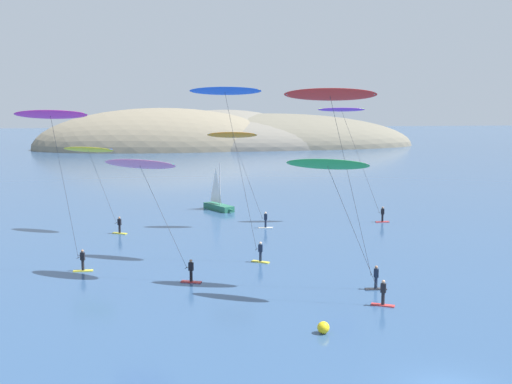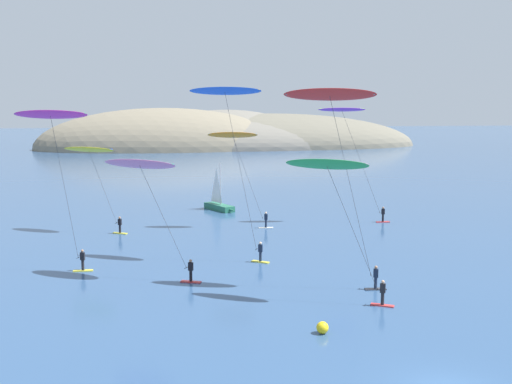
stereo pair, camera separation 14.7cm
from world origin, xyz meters
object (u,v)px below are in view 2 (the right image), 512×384
(kitesurfer_purple, at_px, (346,121))
(kitesurfer_blue, at_px, (227,103))
(kitesurfer_red, at_px, (333,107))
(kitesurfer_magenta, at_px, (53,125))
(kitesurfer_orange, at_px, (235,142))
(marker_buoy, at_px, (322,328))
(kitesurfer_pink, at_px, (143,171))
(kitesurfer_green, at_px, (332,176))
(sailboat_near, at_px, (221,205))
(kitesurfer_yellow, at_px, (91,155))

(kitesurfer_purple, bearing_deg, kitesurfer_blue, -133.70)
(kitesurfer_red, bearing_deg, kitesurfer_blue, 125.67)
(kitesurfer_magenta, bearing_deg, kitesurfer_red, -20.45)
(kitesurfer_purple, distance_m, kitesurfer_blue, 20.34)
(kitesurfer_orange, xyz_separation_m, kitesurfer_magenta, (-15.43, -14.84, 2.36))
(kitesurfer_red, height_order, marker_buoy, kitesurfer_red)
(kitesurfer_pink, bearing_deg, kitesurfer_green, -31.19)
(kitesurfer_orange, bearing_deg, marker_buoy, -87.01)
(sailboat_near, xyz_separation_m, kitesurfer_blue, (-1.37, -24.29, 12.25))
(sailboat_near, distance_m, kitesurfer_pink, 30.66)
(kitesurfer_yellow, xyz_separation_m, kitesurfer_pink, (5.72, -17.84, 0.27))
(kitesurfer_purple, relative_size, kitesurfer_magenta, 1.00)
(kitesurfer_magenta, relative_size, marker_buoy, 17.83)
(kitesurfer_purple, bearing_deg, kitesurfer_pink, -137.40)
(kitesurfer_orange, relative_size, kitesurfer_purple, 0.81)
(kitesurfer_green, bearing_deg, kitesurfer_purple, 72.38)
(kitesurfer_magenta, bearing_deg, kitesurfer_orange, 43.89)
(kitesurfer_purple, bearing_deg, kitesurfer_orange, -173.76)
(kitesurfer_yellow, height_order, marker_buoy, kitesurfer_yellow)
(kitesurfer_orange, height_order, kitesurfer_purple, kitesurfer_purple)
(kitesurfer_yellow, height_order, kitesurfer_purple, kitesurfer_purple)
(kitesurfer_pink, distance_m, kitesurfer_purple, 28.25)
(kitesurfer_blue, bearing_deg, kitesurfer_pink, -146.82)
(sailboat_near, height_order, kitesurfer_yellow, kitesurfer_yellow)
(kitesurfer_orange, relative_size, kitesurfer_blue, 0.70)
(kitesurfer_pink, bearing_deg, sailboat_near, 74.31)
(kitesurfer_red, distance_m, kitesurfer_pink, 14.57)
(kitesurfer_green, bearing_deg, kitesurfer_yellow, 125.46)
(sailboat_near, bearing_deg, kitesurfer_blue, -93.22)
(sailboat_near, xyz_separation_m, kitesurfer_green, (4.23, -36.09, 7.66))
(sailboat_near, xyz_separation_m, marker_buoy, (2.29, -42.05, -0.29))
(kitesurfer_magenta, bearing_deg, kitesurfer_blue, 6.41)
(kitesurfer_purple, xyz_separation_m, kitesurfer_magenta, (-27.39, -16.15, 0.23))
(sailboat_near, xyz_separation_m, kitesurfer_orange, (0.66, -10.95, 8.24))
(kitesurfer_pink, bearing_deg, kitesurfer_magenta, 156.88)
(marker_buoy, bearing_deg, kitesurfer_magenta, 136.36)
(kitesurfer_blue, height_order, marker_buoy, kitesurfer_blue)
(sailboat_near, relative_size, kitesurfer_green, 0.60)
(kitesurfer_magenta, xyz_separation_m, kitesurfer_blue, (13.40, 1.50, 1.64))
(sailboat_near, distance_m, kitesurfer_yellow, 18.90)
(kitesurfer_orange, xyz_separation_m, kitesurfer_green, (3.56, -25.14, -0.58))
(kitesurfer_red, height_order, kitesurfer_purple, kitesurfer_red)
(kitesurfer_orange, xyz_separation_m, marker_buoy, (1.63, -31.10, -8.53))
(kitesurfer_pink, distance_m, kitesurfer_green, 14.35)
(kitesurfer_yellow, height_order, kitesurfer_red, kitesurfer_red)
(kitesurfer_pink, height_order, marker_buoy, kitesurfer_pink)
(kitesurfer_green, bearing_deg, kitesurfer_red, 75.19)
(kitesurfer_magenta, distance_m, marker_buoy, 25.96)
(kitesurfer_red, height_order, kitesurfer_pink, kitesurfer_red)
(kitesurfer_magenta, bearing_deg, kitesurfer_green, -28.47)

